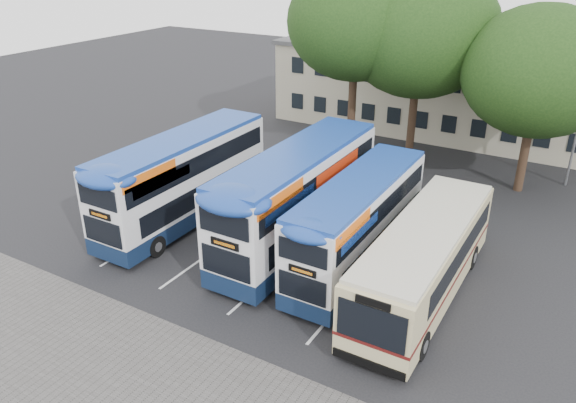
# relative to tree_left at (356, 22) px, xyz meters

# --- Properties ---
(ground) EXTENTS (120.00, 120.00, 0.00)m
(ground) POSITION_rel_tree_left_xyz_m (6.83, -17.35, -8.77)
(ground) COLOR black
(ground) RESTS_ON ground
(bay_lines) EXTENTS (14.12, 11.00, 0.01)m
(bay_lines) POSITION_rel_tree_left_xyz_m (3.08, -12.35, -8.76)
(bay_lines) COLOR silver
(bay_lines) RESTS_ON ground
(depot_building) EXTENTS (32.40, 8.40, 6.20)m
(depot_building) POSITION_rel_tree_left_xyz_m (6.83, 9.64, -5.62)
(depot_building) COLOR #B0A58E
(depot_building) RESTS_ON ground
(tree_left) EXTENTS (8.27, 8.27, 12.30)m
(tree_left) POSITION_rel_tree_left_xyz_m (0.00, 0.00, 0.00)
(tree_left) COLOR black
(tree_left) RESTS_ON ground
(tree_mid) EXTENTS (9.24, 9.24, 12.22)m
(tree_mid) POSITION_rel_tree_left_xyz_m (3.50, 1.54, -0.49)
(tree_mid) COLOR black
(tree_mid) RESTS_ON ground
(tree_right) EXTENTS (8.24, 8.24, 10.37)m
(tree_right) POSITION_rel_tree_left_xyz_m (10.53, 0.46, -1.91)
(tree_right) COLOR black
(tree_right) RESTS_ON ground
(bus_dd_left) EXTENTS (2.63, 10.84, 4.52)m
(bus_dd_left) POSITION_rel_tree_left_xyz_m (-3.53, -12.28, -6.28)
(bus_dd_left) COLOR #10203D
(bus_dd_left) RESTS_ON ground
(bus_dd_mid) EXTENTS (2.74, 11.30, 4.71)m
(bus_dd_mid) POSITION_rel_tree_left_xyz_m (2.65, -11.55, -6.18)
(bus_dd_mid) COLOR #10203D
(bus_dd_mid) RESTS_ON ground
(bus_dd_right) EXTENTS (2.40, 9.89, 4.12)m
(bus_dd_right) POSITION_rel_tree_left_xyz_m (5.86, -11.96, -6.50)
(bus_dd_right) COLOR #10203D
(bus_dd_right) RESTS_ON ground
(bus_single) EXTENTS (2.75, 10.81, 3.22)m
(bus_single) POSITION_rel_tree_left_xyz_m (9.08, -12.70, -6.94)
(bus_single) COLOR #CABB86
(bus_single) RESTS_ON ground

